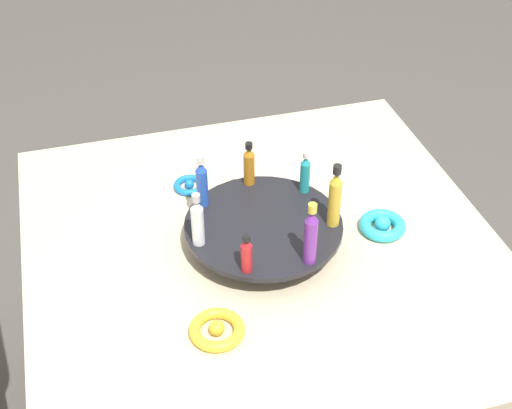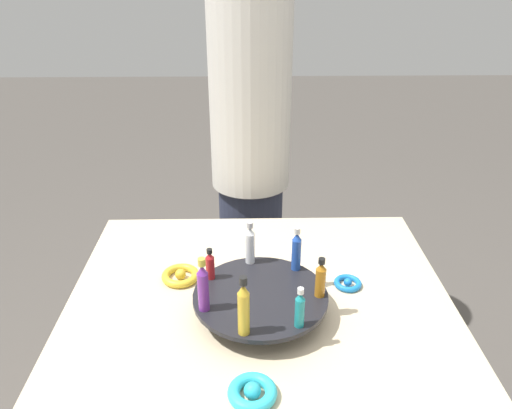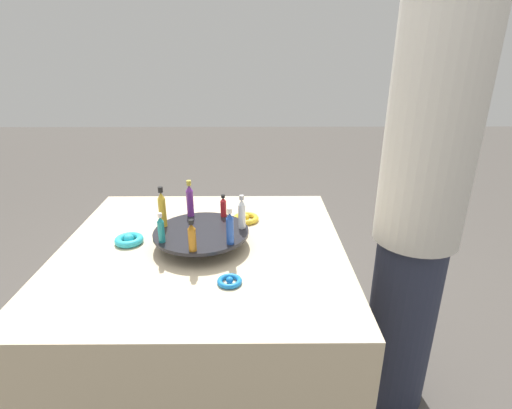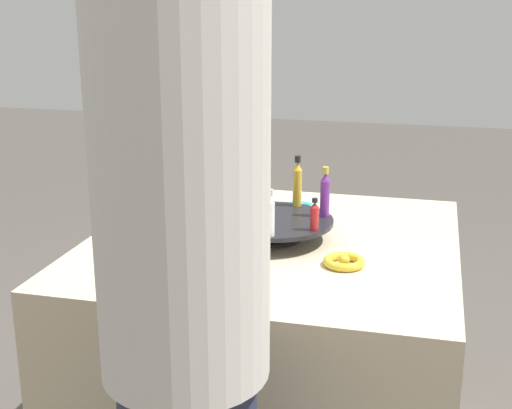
% 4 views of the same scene
% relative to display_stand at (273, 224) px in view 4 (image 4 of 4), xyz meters
% --- Properties ---
extents(party_table, '(1.01, 1.01, 0.72)m').
position_rel_display_stand_xyz_m(party_table, '(0.00, 0.00, -0.40)').
color(party_table, beige).
rests_on(party_table, ground_plane).
extents(display_stand, '(0.34, 0.34, 0.06)m').
position_rel_display_stand_xyz_m(display_stand, '(0.00, 0.00, 0.00)').
color(display_stand, black).
rests_on(display_stand, party_table).
extents(bottle_teal, '(0.02, 0.02, 0.10)m').
position_rel_display_stand_xyz_m(bottle_teal, '(-0.08, 0.12, 0.06)').
color(bottle_teal, teal).
rests_on(bottle_teal, display_stand).
extents(bottle_amber, '(0.03, 0.03, 0.11)m').
position_rel_display_stand_xyz_m(bottle_amber, '(-0.15, 0.01, 0.07)').
color(bottle_amber, '#AD6B19').
rests_on(bottle_amber, display_stand).
extents(bottle_blue, '(0.03, 0.03, 0.13)m').
position_rel_display_stand_xyz_m(bottle_blue, '(-0.10, -0.11, 0.07)').
color(bottle_blue, '#234CAD').
rests_on(bottle_blue, display_stand).
extents(bottle_clear, '(0.03, 0.03, 0.12)m').
position_rel_display_stand_xyz_m(bottle_clear, '(0.02, -0.14, 0.07)').
color(bottle_clear, silver).
rests_on(bottle_clear, display_stand).
extents(bottle_red, '(0.02, 0.02, 0.09)m').
position_rel_display_stand_xyz_m(bottle_red, '(0.13, -0.07, 0.06)').
color(bottle_red, '#B21E23').
rests_on(bottle_red, display_stand).
extents(bottle_purple, '(0.03, 0.03, 0.14)m').
position_rel_display_stand_xyz_m(bottle_purple, '(0.14, 0.06, 0.08)').
color(bottle_purple, '#702D93').
rests_on(bottle_purple, display_stand).
extents(bottle_gold, '(0.03, 0.03, 0.15)m').
position_rel_display_stand_xyz_m(bottle_gold, '(0.04, 0.14, 0.08)').
color(bottle_gold, gold).
rests_on(bottle_gold, display_stand).
extents(ribbon_bow_blue, '(0.08, 0.08, 0.02)m').
position_rel_display_stand_xyz_m(ribbon_bow_blue, '(-0.24, -0.11, -0.04)').
color(ribbon_bow_blue, blue).
rests_on(ribbon_bow_blue, party_table).
extents(ribbon_bow_gold, '(0.11, 0.11, 0.03)m').
position_rel_display_stand_xyz_m(ribbon_bow_gold, '(0.22, -0.15, -0.03)').
color(ribbon_bow_gold, gold).
rests_on(ribbon_bow_gold, party_table).
extents(ribbon_bow_teal, '(0.10, 0.10, 0.04)m').
position_rel_display_stand_xyz_m(ribbon_bow_teal, '(0.02, 0.27, -0.03)').
color(ribbon_bow_teal, '#2DB7CC').
rests_on(ribbon_bow_teal, party_table).
extents(person_figure, '(0.30, 0.30, 1.75)m').
position_rel_display_stand_xyz_m(person_figure, '(0.02, -0.77, 0.12)').
color(person_figure, '#282D42').
rests_on(person_figure, ground_plane).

